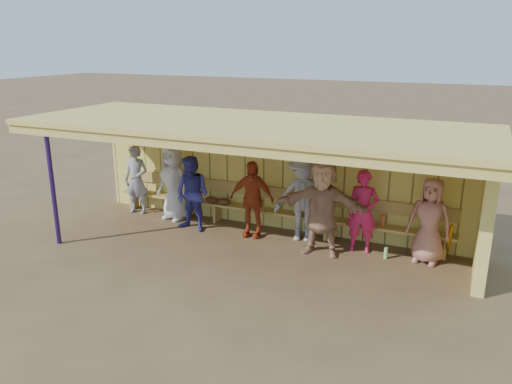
# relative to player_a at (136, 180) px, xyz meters

# --- Properties ---
(ground) EXTENTS (90.00, 90.00, 0.00)m
(ground) POSITION_rel_player_a_xyz_m (3.29, -0.81, -0.82)
(ground) COLOR brown
(ground) RESTS_ON ground
(player_a) EXTENTS (0.63, 0.45, 1.64)m
(player_a) POSITION_rel_player_a_xyz_m (0.00, 0.00, 0.00)
(player_a) COLOR gray
(player_a) RESTS_ON ground
(player_b) EXTENTS (0.91, 0.68, 1.70)m
(player_b) POSITION_rel_player_a_xyz_m (1.03, 0.00, 0.03)
(player_b) COLOR silver
(player_b) RESTS_ON ground
(player_c) EXTENTS (0.84, 0.68, 1.63)m
(player_c) POSITION_rel_player_a_xyz_m (1.80, -0.45, -0.00)
(player_c) COLOR #373694
(player_c) RESTS_ON ground
(player_d) EXTENTS (0.98, 0.47, 1.62)m
(player_d) POSITION_rel_player_a_xyz_m (3.09, -0.22, -0.01)
(player_d) COLOR #AF3D1C
(player_d) RESTS_ON ground
(player_e) EXTENTS (1.29, 0.91, 1.81)m
(player_e) POSITION_rel_player_a_xyz_m (4.13, 0.00, 0.09)
(player_e) COLOR #9C99A2
(player_e) RESTS_ON ground
(player_f) EXTENTS (1.78, 0.68, 1.88)m
(player_f) POSITION_rel_player_a_xyz_m (4.68, -0.51, 0.12)
(player_f) COLOR tan
(player_f) RESTS_ON ground
(player_g) EXTENTS (0.63, 0.46, 1.62)m
(player_g) POSITION_rel_player_a_xyz_m (5.36, -0.08, -0.01)
(player_g) COLOR #CE2056
(player_g) RESTS_ON ground
(player_h) EXTENTS (0.86, 0.64, 1.61)m
(player_h) POSITION_rel_player_a_xyz_m (6.58, -0.07, -0.01)
(player_h) COLOR #B37265
(player_h) RESTS_ON ground
(dugout_structure) EXTENTS (8.80, 3.20, 2.50)m
(dugout_structure) POSITION_rel_player_a_xyz_m (3.68, -0.12, 0.88)
(dugout_structure) COLOR #E4D161
(dugout_structure) RESTS_ON ground
(bench) EXTENTS (7.60, 0.34, 0.93)m
(bench) POSITION_rel_player_a_xyz_m (3.29, 0.31, -0.29)
(bench) COLOR tan
(bench) RESTS_ON ground
(dugout_equipment) EXTENTS (7.19, 0.62, 0.80)m
(dugout_equipment) POSITION_rel_player_a_xyz_m (2.30, 0.18, -0.33)
(dugout_equipment) COLOR orange
(dugout_equipment) RESTS_ON ground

